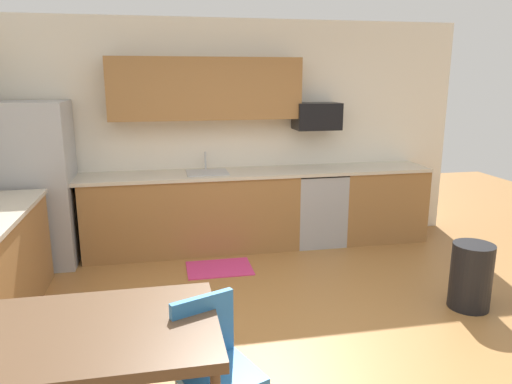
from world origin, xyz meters
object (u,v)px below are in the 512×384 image
refrigerator (36,185)px  microwave (317,116)px  trash_bin (471,276)px  dining_table (84,340)px  oven_range (317,207)px  chair_near_table (213,361)px

refrigerator → microwave: 3.29m
refrigerator → trash_bin: bearing=-25.4°
trash_bin → dining_table: bearing=-159.8°
refrigerator → oven_range: bearing=1.4°
oven_range → dining_table: (-2.32, -3.13, 0.24)m
microwave → chair_near_table: 3.80m
microwave → trash_bin: microwave is taller
microwave → oven_range: bearing=-90.0°
oven_range → trash_bin: oven_range is taller
chair_near_table → refrigerator: bearing=116.9°
microwave → trash_bin: size_ratio=0.90×
microwave → dining_table: microwave is taller
oven_range → trash_bin: (0.79, -1.98, -0.16)m
oven_range → microwave: (-0.00, 0.10, 1.11)m
refrigerator → microwave: refrigerator is taller
refrigerator → chair_near_table: size_ratio=2.10×
microwave → dining_table: bearing=-125.7°
trash_bin → refrigerator: bearing=154.6°
refrigerator → trash_bin: (4.00, -1.90, -0.59)m
microwave → dining_table: (-2.32, -3.23, -0.87)m
dining_table → chair_near_table: 0.69m
chair_near_table → trash_bin: size_ratio=1.42×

